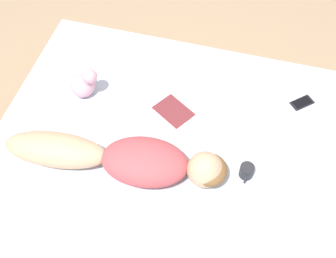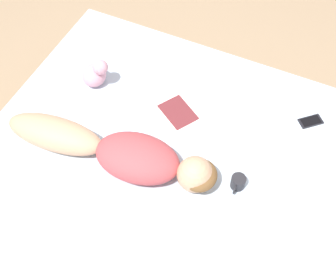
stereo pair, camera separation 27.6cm
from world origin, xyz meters
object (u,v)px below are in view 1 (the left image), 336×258
person (125,159)px  cell_phone (302,103)px  open_magazine (188,101)px  coffee_mug (247,171)px

person → cell_phone: person is taller
cell_phone → open_magazine: bearing=-118.5°
coffee_mug → cell_phone: bearing=157.4°
open_magazine → coffee_mug: 0.62m
open_magazine → cell_phone: bearing=136.3°
open_magazine → coffee_mug: size_ratio=5.17×
cell_phone → coffee_mug: bearing=-65.2°
person → open_magazine: person is taller
person → open_magazine: size_ratio=2.11×
person → coffee_mug: size_ratio=10.90×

